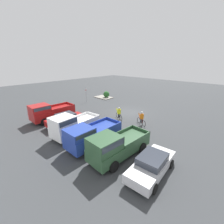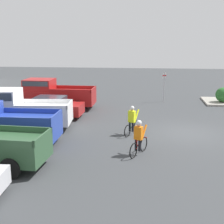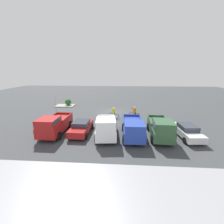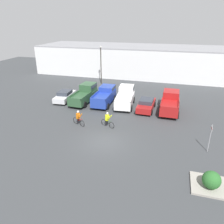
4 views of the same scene
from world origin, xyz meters
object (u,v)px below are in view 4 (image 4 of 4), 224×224
object	(u,v)px
sedan_1	(146,105)
pickup_truck_3	(170,102)
shrub	(211,180)
cyclist_0	(107,119)
sedan_0	(65,96)
pickup_truck_0	(85,93)
cyclist_1	(78,118)
lamppost	(101,62)
fire_lane_sign	(210,136)
pickup_truck_2	(125,96)
pickup_truck_1	(105,96)

from	to	relation	value
sedan_1	pickup_truck_3	distance (m)	2.89
shrub	cyclist_0	bearing A→B (deg)	143.17
pickup_truck_3	shrub	size ratio (longest dim) A/B	4.39
sedan_0	pickup_truck_3	size ratio (longest dim) A/B	0.85
pickup_truck_0	pickup_truck_3	xyz separation A→B (m)	(11.18, -0.20, -0.01)
sedan_1	cyclist_1	world-z (taller)	cyclist_1
lamppost	shrub	size ratio (longest dim) A/B	5.30
sedan_1	fire_lane_sign	distance (m)	10.08
pickup_truck_2	cyclist_1	xyz separation A→B (m)	(-3.47, -7.05, -0.36)
pickup_truck_2	shrub	bearing A→B (deg)	-56.86
cyclist_1	cyclist_0	bearing A→B (deg)	8.55
sedan_1	shrub	bearing A→B (deg)	-64.60
lamppost	shrub	xyz separation A→B (m)	(15.14, -22.47, -3.00)
pickup_truck_0	sedan_1	distance (m)	8.42
cyclist_1	fire_lane_sign	bearing A→B (deg)	-7.69
pickup_truck_1	cyclist_1	xyz separation A→B (m)	(-0.71, -6.93, -0.26)
fire_lane_sign	lamppost	size ratio (longest dim) A/B	0.40
sedan_0	lamppost	distance (m)	10.28
pickup_truck_0	pickup_truck_1	xyz separation A→B (m)	(2.77, 0.07, -0.07)
cyclist_0	sedan_0	bearing A→B (deg)	143.12
pickup_truck_2	fire_lane_sign	world-z (taller)	fire_lane_sign
cyclist_0	shrub	distance (m)	11.51
shrub	pickup_truck_0	bearing A→B (deg)	137.14
sedan_0	cyclist_1	size ratio (longest dim) A/B	2.69
sedan_1	pickup_truck_1	bearing A→B (deg)	171.70
sedan_0	cyclist_0	size ratio (longest dim) A/B	2.69
cyclist_1	fire_lane_sign	distance (m)	12.75
pickup_truck_3	pickup_truck_2	bearing A→B (deg)	176.19
sedan_1	pickup_truck_3	world-z (taller)	pickup_truck_3
pickup_truck_2	cyclist_0	distance (m)	6.61
fire_lane_sign	shrub	distance (m)	4.81
cyclist_1	lamppost	distance (m)	16.55
pickup_truck_1	cyclist_0	world-z (taller)	pickup_truck_1
fire_lane_sign	sedan_0	bearing A→B (deg)	155.09
pickup_truck_2	shrub	world-z (taller)	pickup_truck_2
lamppost	pickup_truck_2	bearing A→B (deg)	-54.80
pickup_truck_3	cyclist_1	world-z (taller)	pickup_truck_3
cyclist_1	lamppost	size ratio (longest dim) A/B	0.26
pickup_truck_2	pickup_truck_0	bearing A→B (deg)	-178.13
sedan_1	shrub	distance (m)	13.90
fire_lane_sign	lamppost	world-z (taller)	lamppost
pickup_truck_0	lamppost	size ratio (longest dim) A/B	0.86
sedan_0	pickup_truck_1	xyz separation A→B (m)	(5.60, 0.51, 0.38)
pickup_truck_1	shrub	world-z (taller)	pickup_truck_1
pickup_truck_1	cyclist_1	distance (m)	6.98
pickup_truck_2	pickup_truck_3	size ratio (longest dim) A/B	0.98
sedan_0	pickup_truck_2	world-z (taller)	pickup_truck_2
cyclist_1	shrub	bearing A→B (deg)	-27.68
pickup_truck_2	cyclist_1	distance (m)	7.86
pickup_truck_2	shrub	xyz separation A→B (m)	(8.80, -13.48, -0.44)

